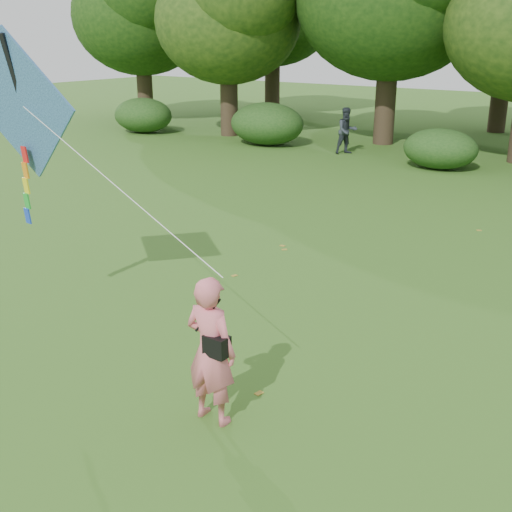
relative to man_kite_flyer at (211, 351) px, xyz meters
The scene contains 6 objects.
ground 1.11m from the man_kite_flyer, ahead, with size 100.00×100.00×0.00m, color #265114.
man_kite_flyer is the anchor object (origin of this frame).
bystander_left 19.29m from the man_kite_flyer, 113.15° to the left, with size 0.89×0.69×1.83m, color #282E36.
crossbody_bag 0.17m from the man_kite_flyer, 14.61° to the right, with size 0.43×0.20×0.73m.
flying_kite 5.09m from the man_kite_flyer, 169.98° to the left, with size 5.79×1.16×3.13m.
fallen_leaves 3.03m from the man_kite_flyer, 90.37° to the left, with size 7.29×13.54×0.01m.
Camera 1 is at (3.96, -5.26, 4.61)m, focal length 45.00 mm.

